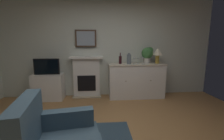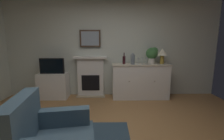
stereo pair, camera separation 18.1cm
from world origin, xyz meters
The scene contains 13 objects.
wall_rear centered at (0.00, 2.25, 1.41)m, with size 5.79×0.06×2.82m, color silver.
fireplace_unit centered at (-0.58, 2.12, 0.55)m, with size 0.87×0.30×1.10m.
framed_picture centered at (-0.58, 2.17, 1.57)m, with size 0.55×0.04×0.45m.
sideboard_cabinet centered at (0.75, 1.94, 0.46)m, with size 1.49×0.49×0.92m.
table_lamp centered at (1.30, 1.94, 1.20)m, with size 0.26×0.26×0.40m.
wine_bottle centered at (0.31, 1.96, 1.03)m, with size 0.08×0.08×0.29m.
wine_glass_left centered at (0.68, 1.91, 1.04)m, with size 0.07×0.07×0.16m.
wine_glass_center centered at (0.79, 1.93, 1.04)m, with size 0.07×0.07×0.16m.
wine_glass_right centered at (0.90, 1.93, 1.04)m, with size 0.07×0.07×0.16m.
vase_decorative centered at (0.53, 1.89, 1.06)m, with size 0.11×0.11×0.28m.
tv_cabinet centered at (-1.56, 1.96, 0.34)m, with size 0.75×0.42×0.67m.
tv_set centered at (-1.56, 1.94, 0.87)m, with size 0.62×0.07×0.40m.
potted_plant_small centered at (1.05, 1.99, 1.17)m, with size 0.30×0.30×0.43m.
Camera 2 is at (-0.07, -2.03, 1.46)m, focal length 24.78 mm.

